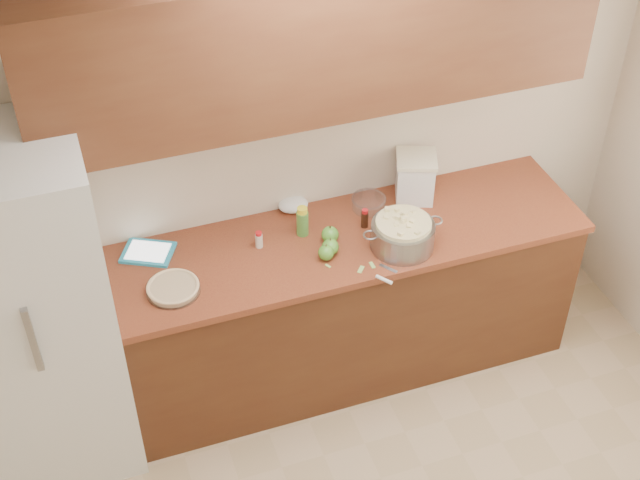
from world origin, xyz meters
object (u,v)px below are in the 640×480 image
object	(u,v)px
flour_canister	(415,177)
tablet	(148,252)
pie	(173,288)
colander	(403,234)

from	to	relation	value
flour_canister	tablet	xyz separation A→B (m)	(-1.41, 0.00, -0.12)
pie	colander	xyz separation A→B (m)	(1.14, -0.05, 0.05)
pie	colander	size ratio (longest dim) A/B	0.61
colander	flour_canister	size ratio (longest dim) A/B	1.57
colander	tablet	xyz separation A→B (m)	(-1.20, 0.35, -0.07)
flour_canister	colander	bearing A→B (deg)	-121.77
colander	tablet	size ratio (longest dim) A/B	1.39
pie	flour_canister	world-z (taller)	flour_canister
pie	tablet	distance (m)	0.31
pie	tablet	bearing A→B (deg)	101.30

